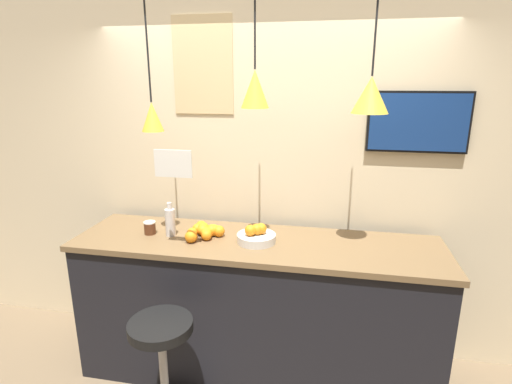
{
  "coord_description": "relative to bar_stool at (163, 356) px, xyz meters",
  "views": [
    {
      "loc": [
        0.49,
        -1.85,
        2.12
      ],
      "look_at": [
        0.0,
        0.65,
        1.4
      ],
      "focal_mm": 28.0,
      "sensor_mm": 36.0,
      "label": 1
    }
  ],
  "objects": [
    {
      "name": "pendant_lamp_left",
      "position": [
        -0.24,
        0.59,
        1.37
      ],
      "size": [
        0.14,
        0.14,
        1.01
      ],
      "color": "black"
    },
    {
      "name": "pendant_lamp_middle",
      "position": [
        0.45,
        0.59,
        1.54
      ],
      "size": [
        0.17,
        0.17,
        0.85
      ],
      "color": "black"
    },
    {
      "name": "orange_pile",
      "position": [
        0.08,
        0.63,
        0.56
      ],
      "size": [
        0.25,
        0.29,
        0.09
      ],
      "color": "orange",
      "rests_on": "service_counter"
    },
    {
      "name": "bar_stool",
      "position": [
        0.0,
        0.0,
        0.0
      ],
      "size": [
        0.39,
        0.39,
        0.76
      ],
      "color": "#B7B7BC",
      "rests_on": "ground_plane"
    },
    {
      "name": "juice_bottle",
      "position": [
        -0.17,
        0.61,
        0.62
      ],
      "size": [
        0.07,
        0.07,
        0.24
      ],
      "color": "silver",
      "rests_on": "service_counter"
    },
    {
      "name": "wall_poster",
      "position": [
        -0.03,
        1.04,
        1.69
      ],
      "size": [
        0.45,
        0.01,
        0.69
      ],
      "color": "#DBBC84"
    },
    {
      "name": "pendant_lamp_right",
      "position": [
        1.13,
        0.59,
        1.51
      ],
      "size": [
        0.22,
        0.22,
        0.87
      ],
      "color": "black"
    },
    {
      "name": "mounted_tv",
      "position": [
        1.49,
        1.02,
        1.31
      ],
      "size": [
        0.67,
        0.04,
        0.41
      ],
      "color": "black"
    },
    {
      "name": "fruit_bowl",
      "position": [
        0.45,
        0.61,
        0.57
      ],
      "size": [
        0.26,
        0.26,
        0.13
      ],
      "color": "beige",
      "rests_on": "service_counter"
    },
    {
      "name": "spread_jar",
      "position": [
        -0.33,
        0.61,
        0.57
      ],
      "size": [
        0.08,
        0.08,
        0.09
      ],
      "color": "#562D19",
      "rests_on": "service_counter"
    },
    {
      "name": "back_wall",
      "position": [
        0.45,
        1.07,
        0.92
      ],
      "size": [
        8.0,
        0.06,
        2.9
      ],
      "color": "beige",
      "rests_on": "ground_plane"
    },
    {
      "name": "service_counter",
      "position": [
        0.45,
        0.62,
        -0.0
      ],
      "size": [
        2.53,
        0.68,
        1.05
      ],
      "color": "black",
      "rests_on": "ground_plane"
    },
    {
      "name": "hanging_menu_board",
      "position": [
        -0.02,
        0.36,
        1.1
      ],
      "size": [
        0.24,
        0.01,
        0.17
      ],
      "color": "white"
    }
  ]
}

